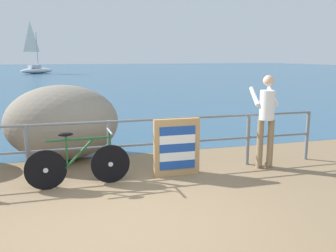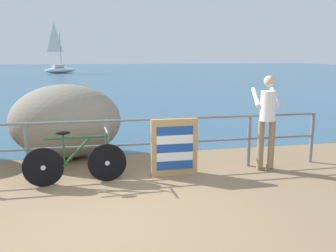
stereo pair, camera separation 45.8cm
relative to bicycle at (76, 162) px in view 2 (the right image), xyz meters
name	(u,v)px [view 2 (the right image)]	position (x,y,z in m)	size (l,w,h in m)	color
ground_plane	(98,89)	(0.54, 18.48, -0.44)	(120.00, 120.00, 0.10)	#846B4C
sea_surface	(96,71)	(0.54, 46.69, -0.39)	(120.00, 90.00, 0.01)	#2D5675
promenade_railing	(107,141)	(0.54, 0.35, 0.25)	(8.21, 0.07, 1.02)	slate
bicycle	(76,162)	(0.00, 0.00, 0.00)	(1.70, 0.48, 0.92)	black
person_at_railing	(267,118)	(3.46, 0.07, 0.60)	(0.54, 0.67, 1.78)	#8C7251
folded_deckchair_stack	(174,147)	(1.71, 0.10, 0.13)	(0.84, 0.10, 1.04)	tan
breakwater_boulder_main	(66,121)	(-0.27, 1.74, 0.39)	(2.30, 1.80, 1.55)	gray
sailboat	(60,67)	(-3.92, 40.55, 0.32)	(4.20, 3.83, 6.16)	white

